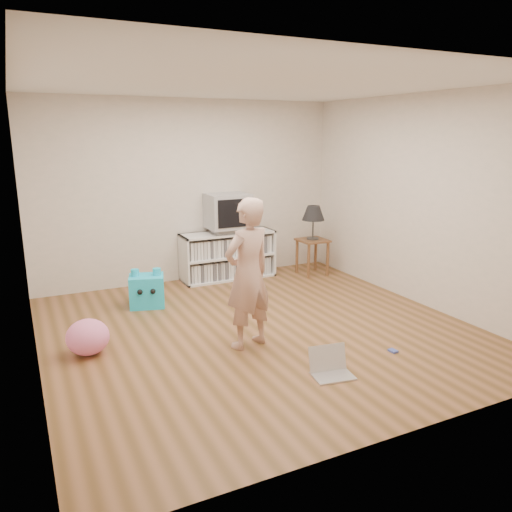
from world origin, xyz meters
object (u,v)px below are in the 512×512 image
object	(u,v)px
side_table	(312,248)
table_lamp	(313,214)
crt_tv	(227,211)
person	(248,274)
dvd_deck	(228,230)
laptop	(330,367)
media_unit	(227,255)
plush_blue	(147,290)
plush_pink	(88,337)

from	to	relation	value
side_table	table_lamp	distance (m)	0.53
crt_tv	person	size ratio (longest dim) A/B	0.39
dvd_deck	crt_tv	bearing A→B (deg)	-90.00
crt_tv	laptop	world-z (taller)	crt_tv
crt_tv	dvd_deck	bearing A→B (deg)	90.00
media_unit	side_table	xyz separation A→B (m)	(1.25, -0.39, 0.07)
plush_blue	crt_tv	bearing A→B (deg)	42.64
side_table	laptop	size ratio (longest dim) A/B	1.38
dvd_deck	crt_tv	size ratio (longest dim) A/B	0.75
crt_tv	plush_blue	size ratio (longest dim) A/B	1.21
table_lamp	plush_pink	bearing A→B (deg)	-157.08
side_table	person	bearing A→B (deg)	-135.39
person	plush_pink	distance (m)	1.69
plush_pink	side_table	bearing A→B (deg)	22.92
media_unit	person	size ratio (longest dim) A/B	0.92
side_table	table_lamp	world-z (taller)	table_lamp
plush_pink	crt_tv	bearing A→B (deg)	39.21
table_lamp	dvd_deck	bearing A→B (deg)	163.49
dvd_deck	plush_blue	world-z (taller)	dvd_deck
media_unit	side_table	world-z (taller)	media_unit
dvd_deck	table_lamp	world-z (taller)	table_lamp
media_unit	person	bearing A→B (deg)	-108.04
dvd_deck	crt_tv	world-z (taller)	crt_tv
media_unit	person	distance (m)	2.54
media_unit	plush_pink	distance (m)	2.95
media_unit	plush_pink	bearing A→B (deg)	-140.50
table_lamp	person	bearing A→B (deg)	-135.39
table_lamp	laptop	world-z (taller)	table_lamp
table_lamp	laptop	bearing A→B (deg)	-119.35
person	table_lamp	bearing A→B (deg)	-151.33
table_lamp	plush_blue	bearing A→B (deg)	-172.42
side_table	plush_pink	distance (m)	3.83
crt_tv	side_table	world-z (taller)	crt_tv
table_lamp	plush_blue	xyz separation A→B (m)	(-2.65, -0.35, -0.73)
crt_tv	table_lamp	distance (m)	1.30
dvd_deck	person	world-z (taller)	person
plush_blue	plush_pink	size ratio (longest dim) A/B	1.19
plush_pink	plush_blue	bearing A→B (deg)	52.57
dvd_deck	laptop	bearing A→B (deg)	-96.58
crt_tv	person	distance (m)	2.50
person	plush_blue	distance (m)	1.85
plush_blue	laptop	bearing A→B (deg)	-52.37
dvd_deck	media_unit	bearing A→B (deg)	90.00
media_unit	table_lamp	bearing A→B (deg)	-17.17
side_table	person	xyz separation A→B (m)	(-2.02, -2.00, 0.35)
person	plush_pink	xyz separation A→B (m)	(-1.50, 0.51, -0.59)
crt_tv	plush_pink	xyz separation A→B (m)	(-2.28, -1.86, -0.84)
media_unit	plush_blue	xyz separation A→B (m)	(-1.41, -0.74, -0.14)
media_unit	laptop	size ratio (longest dim) A/B	3.52
crt_tv	laptop	size ratio (longest dim) A/B	1.51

